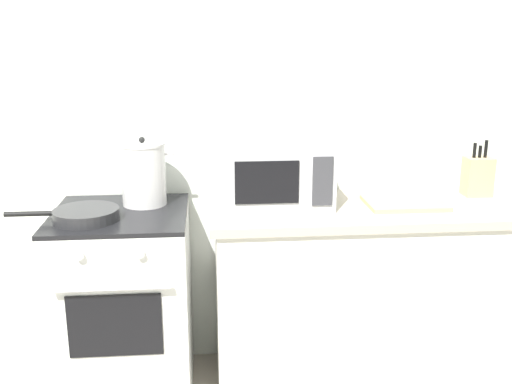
% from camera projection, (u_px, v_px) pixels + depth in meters
% --- Properties ---
extents(back_wall, '(4.40, 0.10, 2.50)m').
position_uv_depth(back_wall, '(257.00, 125.00, 2.94)').
color(back_wall, silver).
rests_on(back_wall, ground_plane).
extents(lower_cabinet_right, '(1.64, 0.56, 0.88)m').
position_uv_depth(lower_cabinet_right, '(384.00, 298.00, 2.87)').
color(lower_cabinet_right, white).
rests_on(lower_cabinet_right, ground_plane).
extents(countertop_right, '(1.70, 0.60, 0.04)m').
position_uv_depth(countertop_right, '(390.00, 208.00, 2.75)').
color(countertop_right, '#ADA393').
rests_on(countertop_right, lower_cabinet_right).
extents(stove, '(0.60, 0.64, 0.92)m').
position_uv_depth(stove, '(125.00, 306.00, 2.74)').
color(stove, white).
rests_on(stove, ground_plane).
extents(stock_pot, '(0.29, 0.21, 0.32)m').
position_uv_depth(stock_pot, '(144.00, 174.00, 2.71)').
color(stock_pot, silver).
rests_on(stock_pot, stove).
extents(frying_pan, '(0.48, 0.28, 0.05)m').
position_uv_depth(frying_pan, '(85.00, 215.00, 2.50)').
color(frying_pan, '#28282B').
rests_on(frying_pan, stove).
extents(microwave, '(0.50, 0.37, 0.30)m').
position_uv_depth(microwave, '(276.00, 173.00, 2.71)').
color(microwave, silver).
rests_on(microwave, countertop_right).
extents(cutting_board, '(0.36, 0.26, 0.02)m').
position_uv_depth(cutting_board, '(405.00, 203.00, 2.72)').
color(cutting_board, tan).
rests_on(cutting_board, countertop_right).
extents(knife_block, '(0.13, 0.10, 0.27)m').
position_uv_depth(knife_block, '(478.00, 176.00, 2.87)').
color(knife_block, tan).
rests_on(knife_block, countertop_right).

